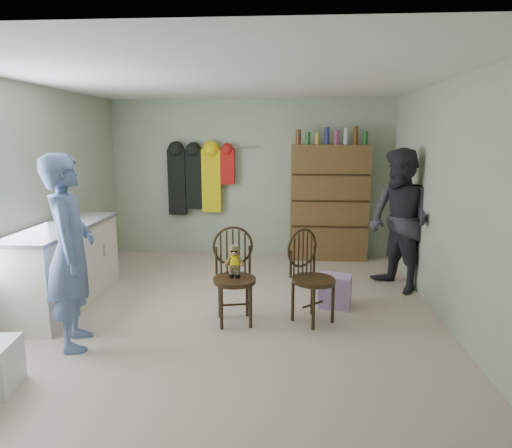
# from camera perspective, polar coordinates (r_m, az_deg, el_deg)

# --- Properties ---
(ground_plane) EXTENTS (5.00, 5.00, 0.00)m
(ground_plane) POSITION_cam_1_polar(r_m,az_deg,el_deg) (5.25, -2.93, -10.61)
(ground_plane) COLOR beige
(ground_plane) RESTS_ON ground
(room_walls) EXTENTS (5.00, 5.00, 5.00)m
(room_walls) POSITION_cam_1_polar(r_m,az_deg,el_deg) (5.42, -2.41, 7.24)
(room_walls) COLOR #ACB89A
(room_walls) RESTS_ON ground
(counter) EXTENTS (0.64, 1.86, 0.94)m
(counter) POSITION_cam_1_polar(r_m,az_deg,el_deg) (5.67, -23.01, -4.83)
(counter) COLOR silver
(counter) RESTS_ON ground
(chair_front) EXTENTS (0.52, 0.52, 1.00)m
(chair_front) POSITION_cam_1_polar(r_m,az_deg,el_deg) (4.77, -2.75, -5.75)
(chair_front) COLOR #301F10
(chair_front) RESTS_ON ground
(chair_far) EXTENTS (0.61, 0.61, 0.98)m
(chair_far) POSITION_cam_1_polar(r_m,az_deg,el_deg) (4.82, 6.72, -6.05)
(chair_far) COLOR #301F10
(chair_far) RESTS_ON ground
(striped_bag) EXTENTS (0.40, 0.34, 0.37)m
(striped_bag) POSITION_cam_1_polar(r_m,az_deg,el_deg) (5.34, 9.87, -8.26)
(striped_bag) COLOR pink
(striped_bag) RESTS_ON ground
(person_left) EXTENTS (0.61, 0.75, 1.79)m
(person_left) POSITION_cam_1_polar(r_m,az_deg,el_deg) (4.47, -22.19, -3.27)
(person_left) COLOR #576D9F
(person_left) RESTS_ON ground
(person_right) EXTENTS (1.00, 1.08, 1.79)m
(person_right) POSITION_cam_1_polar(r_m,az_deg,el_deg) (5.94, 17.55, 0.40)
(person_right) COLOR #2D2B33
(person_right) RESTS_ON ground
(dresser) EXTENTS (1.20, 0.39, 2.07)m
(dresser) POSITION_cam_1_polar(r_m,az_deg,el_deg) (7.24, 9.11, 2.76)
(dresser) COLOR brown
(dresser) RESTS_ON ground
(coat_rack) EXTENTS (1.42, 0.12, 1.09)m
(coat_rack) POSITION_cam_1_polar(r_m,az_deg,el_deg) (7.40, -7.18, 5.61)
(coat_rack) COLOR #99999E
(coat_rack) RESTS_ON ground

